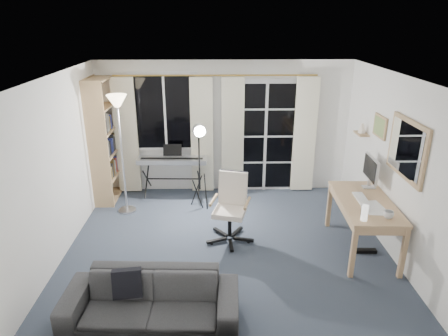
# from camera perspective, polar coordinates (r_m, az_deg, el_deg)

# --- Properties ---
(floor) EXTENTS (4.50, 4.00, 0.02)m
(floor) POSITION_cam_1_polar(r_m,az_deg,el_deg) (5.89, 0.41, -10.90)
(floor) COLOR #333A4A
(floor) RESTS_ON ground
(window) EXTENTS (1.20, 0.08, 1.40)m
(window) POSITION_cam_1_polar(r_m,az_deg,el_deg) (7.22, -8.42, 7.90)
(window) COLOR white
(window) RESTS_ON floor
(french_door) EXTENTS (1.32, 0.09, 2.11)m
(french_door) POSITION_cam_1_polar(r_m,az_deg,el_deg) (7.33, 5.91, 4.38)
(french_door) COLOR white
(french_door) RESTS_ON floor
(curtains) EXTENTS (3.60, 0.07, 2.13)m
(curtains) POSITION_cam_1_polar(r_m,az_deg,el_deg) (7.17, -1.06, 4.69)
(curtains) COLOR gold
(curtains) RESTS_ON floor
(bookshelf) EXTENTS (0.35, 1.01, 2.16)m
(bookshelf) POSITION_cam_1_polar(r_m,az_deg,el_deg) (7.30, -16.90, 3.51)
(bookshelf) COLOR tan
(bookshelf) RESTS_ON floor
(torchiere_lamp) EXTENTS (0.33, 0.33, 1.97)m
(torchiere_lamp) POSITION_cam_1_polar(r_m,az_deg,el_deg) (6.46, -14.82, 6.72)
(torchiere_lamp) COLOR #B2B2B7
(torchiere_lamp) RESTS_ON floor
(keyboard_piano) EXTENTS (1.24, 0.62, 0.89)m
(keyboard_piano) POSITION_cam_1_polar(r_m,az_deg,el_deg) (7.17, -7.41, 1.00)
(keyboard_piano) COLOR black
(keyboard_piano) RESTS_ON floor
(studio_light) EXTENTS (0.32, 0.32, 1.52)m
(studio_light) POSITION_cam_1_polar(r_m,az_deg,el_deg) (6.46, -3.55, 3.95)
(studio_light) COLOR black
(studio_light) RESTS_ON floor
(office_chair) EXTENTS (0.70, 0.69, 1.00)m
(office_chair) POSITION_cam_1_polar(r_m,az_deg,el_deg) (5.80, 1.09, -4.70)
(office_chair) COLOR black
(office_chair) RESTS_ON floor
(desk) EXTENTS (0.76, 1.43, 0.75)m
(desk) POSITION_cam_1_polar(r_m,az_deg,el_deg) (5.80, 19.48, -5.28)
(desk) COLOR tan
(desk) RESTS_ON floor
(monitor) EXTENTS (0.18, 0.54, 0.47)m
(monitor) POSITION_cam_1_polar(r_m,az_deg,el_deg) (6.11, 20.23, -0.19)
(monitor) COLOR silver
(monitor) RESTS_ON desk
(desk_clutter) EXTENTS (0.46, 0.85, 0.95)m
(desk_clutter) POSITION_cam_1_polar(r_m,az_deg,el_deg) (5.61, 19.50, -6.94)
(desk_clutter) COLOR white
(desk_clutter) RESTS_ON desk
(mug) EXTENTS (0.13, 0.10, 0.12)m
(mug) POSITION_cam_1_polar(r_m,az_deg,el_deg) (5.35, 22.46, -6.07)
(mug) COLOR silver
(mug) RESTS_ON desk
(wall_mirror) EXTENTS (0.04, 0.94, 0.74)m
(wall_mirror) POSITION_cam_1_polar(r_m,az_deg,el_deg) (5.44, 24.67, 2.47)
(wall_mirror) COLOR tan
(wall_mirror) RESTS_ON floor
(framed_print) EXTENTS (0.03, 0.42, 0.32)m
(framed_print) POSITION_cam_1_polar(r_m,az_deg,el_deg) (6.22, 21.39, 5.55)
(framed_print) COLOR tan
(framed_print) RESTS_ON floor
(wall_shelf) EXTENTS (0.16, 0.30, 0.18)m
(wall_shelf) POSITION_cam_1_polar(r_m,az_deg,el_deg) (6.69, 19.09, 5.14)
(wall_shelf) COLOR tan
(wall_shelf) RESTS_ON floor
(sofa) EXTENTS (1.86, 0.62, 0.72)m
(sofa) POSITION_cam_1_polar(r_m,az_deg,el_deg) (4.46, -10.47, -17.27)
(sofa) COLOR #2B2B2D
(sofa) RESTS_ON floor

